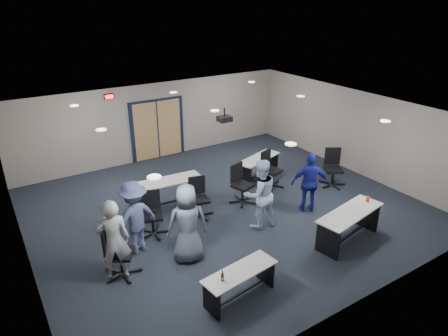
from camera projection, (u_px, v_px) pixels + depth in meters
floor at (225, 208)px, 11.14m from camera, size 10.00×10.00×0.00m
back_wall at (157, 121)px, 14.08m from camera, size 10.00×0.04×2.70m
front_wall at (360, 246)px, 7.12m from camera, size 10.00×0.04×2.70m
left_wall at (19, 214)px, 8.15m from camera, size 0.04×9.00×2.70m
right_wall at (354, 131)px, 13.05m from camera, size 0.04×9.00×2.70m
ceiling at (225, 114)px, 10.06m from camera, size 10.00×9.00×0.04m
double_door at (158, 130)px, 14.18m from camera, size 2.00×0.07×2.20m
exit_sign at (109, 97)px, 12.82m from camera, size 0.32×0.07×0.18m
ceiling_projector at (225, 119)px, 10.71m from camera, size 0.35×0.32×0.37m
ceiling_can_lights at (220, 113)px, 10.26m from camera, size 6.24×5.74×0.02m
table_front_left at (240, 279)px, 7.67m from camera, size 1.62×0.72×0.87m
table_front_right at (350, 221)px, 9.45m from camera, size 2.03×0.98×0.92m
table_back_left at (168, 189)px, 11.04m from camera, size 1.96×0.77×0.78m
table_back_right at (258, 164)px, 12.81m from camera, size 1.77×1.05×0.68m
chair_back_a at (152, 215)px, 9.70m from camera, size 0.89×0.89×1.11m
chair_back_b at (199, 198)px, 10.50m from camera, size 0.82×0.82×1.08m
chair_back_c at (243, 184)px, 11.22m from camera, size 0.89×0.89×1.13m
chair_back_d at (272, 169)px, 12.14m from camera, size 0.91×0.91×1.14m
chair_loose_left at (120, 252)px, 8.26m from camera, size 1.01×1.01×1.16m
chair_loose_right at (334, 168)px, 12.20m from camera, size 1.00×1.00×1.16m
person_gray at (113, 240)px, 8.05m from camera, size 0.76×0.61×1.83m
person_plaid at (187, 224)px, 8.64m from camera, size 1.02×0.81×1.83m
person_lightblue at (260, 194)px, 9.91m from camera, size 0.95×0.78×1.83m
person_navy at (310, 183)px, 10.67m from camera, size 1.05×0.89×1.68m
person_back at (134, 218)px, 8.94m from camera, size 1.25×0.90×1.76m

